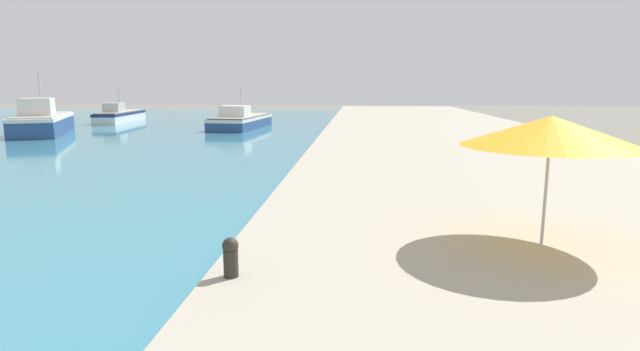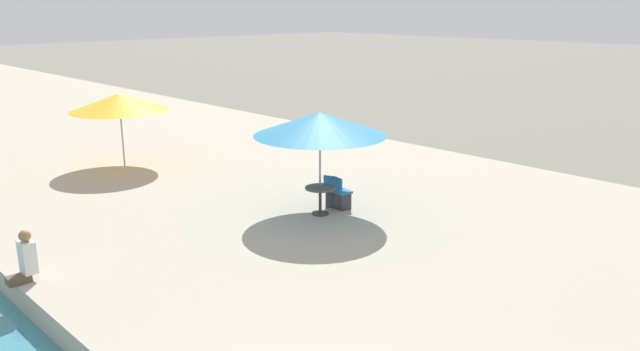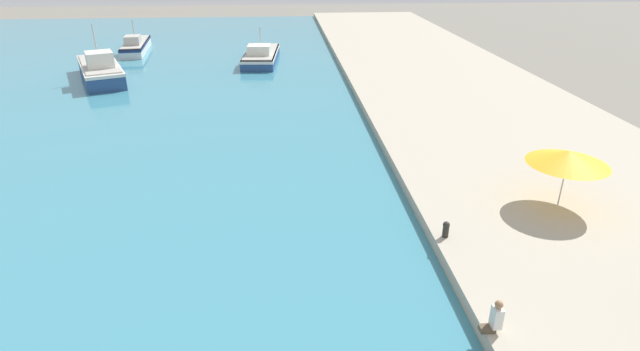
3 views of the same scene
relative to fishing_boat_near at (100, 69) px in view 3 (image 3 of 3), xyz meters
The scene contains 7 objects.
quay_promenade 29.39m from the fishing_boat_near, ahead, with size 16.00×90.00×0.55m.
fishing_boat_near is the anchor object (origin of this frame).
fishing_boat_mid 14.87m from the fishing_boat_near, 24.66° to the left, with size 3.72×9.32×3.40m.
fishing_boat_far 12.64m from the fishing_boat_near, 91.09° to the left, with size 3.25×9.33×3.37m.
cafe_umbrella_white 37.50m from the fishing_boat_near, 43.61° to the right, with size 3.30×3.30×2.50m.
person_at_quay 39.36m from the fishing_boat_near, 57.21° to the right, with size 0.57×0.36×1.06m.
mooring_bollard 35.28m from the fishing_boat_near, 52.46° to the right, with size 0.26×0.26×0.65m.
Camera 3 is at (-5.61, -2.51, 10.72)m, focal length 28.00 mm.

